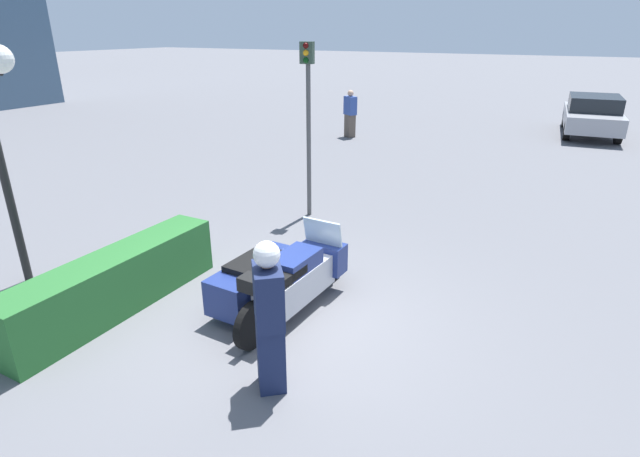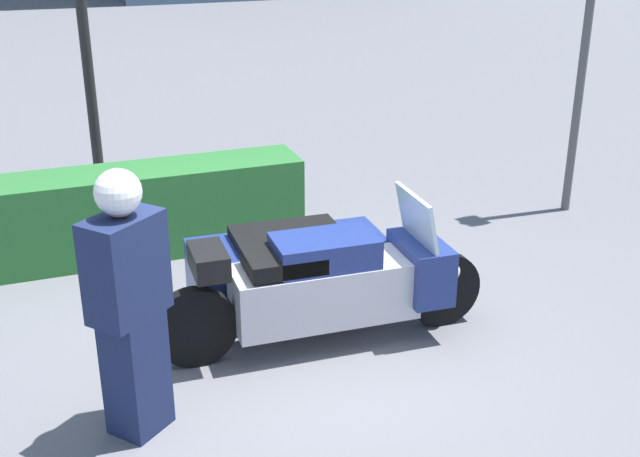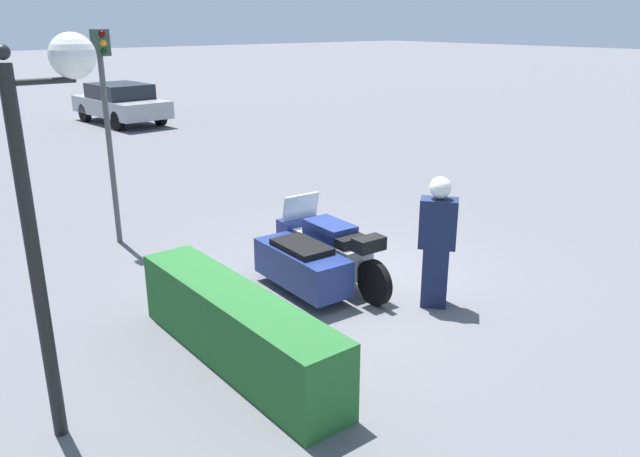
# 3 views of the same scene
# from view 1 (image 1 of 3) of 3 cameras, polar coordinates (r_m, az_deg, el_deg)

# --- Properties ---
(ground_plane) EXTENTS (160.00, 160.00, 0.00)m
(ground_plane) POSITION_cam_1_polar(r_m,az_deg,el_deg) (6.94, -3.48, -10.40)
(ground_plane) COLOR slate
(police_motorcycle) EXTENTS (2.59, 1.27, 1.15)m
(police_motorcycle) POSITION_cam_1_polar(r_m,az_deg,el_deg) (7.09, -4.65, -5.42)
(police_motorcycle) COLOR black
(police_motorcycle) RESTS_ON ground
(officer_rider) EXTENTS (0.55, 0.53, 1.75)m
(officer_rider) POSITION_cam_1_polar(r_m,az_deg,el_deg) (5.32, -5.83, -9.70)
(officer_rider) COLOR #192347
(officer_rider) RESTS_ON ground
(hedge_bush_curbside) EXTENTS (3.33, 0.63, 0.84)m
(hedge_bush_curbside) POSITION_cam_1_polar(r_m,az_deg,el_deg) (7.54, -22.36, -5.75)
(hedge_bush_curbside) COLOR #28662D
(hedge_bush_curbside) RESTS_ON ground
(traffic_light_near) EXTENTS (0.22, 0.28, 3.48)m
(traffic_light_near) POSITION_cam_1_polar(r_m,az_deg,el_deg) (10.11, -1.39, 13.79)
(traffic_light_near) COLOR #4C4C4C
(traffic_light_near) RESTS_ON ground
(parked_car_background) EXTENTS (4.46, 2.19, 1.44)m
(parked_car_background) POSITION_cam_1_polar(r_m,az_deg,el_deg) (21.40, 28.69, 11.37)
(parked_car_background) COLOR #9E9EA3
(parked_car_background) RESTS_ON ground
(pedestrian_bystander) EXTENTS (0.50, 0.55, 1.68)m
(pedestrian_bystander) POSITION_cam_1_polar(r_m,az_deg,el_deg) (18.57, 3.46, 12.96)
(pedestrian_bystander) COLOR brown
(pedestrian_bystander) RESTS_ON ground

